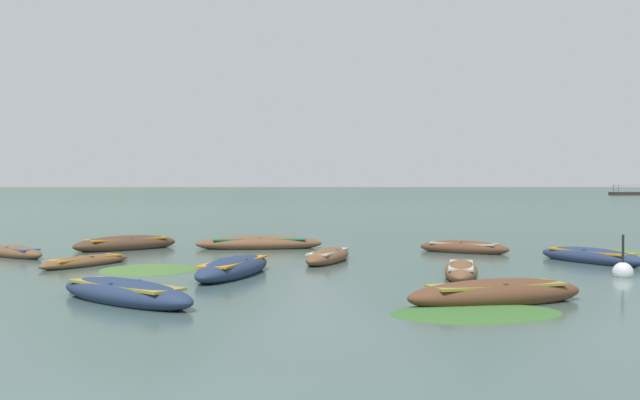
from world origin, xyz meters
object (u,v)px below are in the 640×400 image
rowboat_4 (496,294)px  rowboat_8 (328,256)px  rowboat_9 (461,271)px  rowboat_1 (464,248)px  rowboat_0 (125,293)px  mooring_buoy (623,272)px  ferry_0 (630,193)px  rowboat_10 (591,257)px  rowboat_6 (259,243)px  rowboat_2 (86,261)px  rowboat_7 (126,244)px  rowboat_11 (234,268)px  rowboat_5 (14,252)px

rowboat_4 → rowboat_8: bearing=120.0°
rowboat_4 → rowboat_9: (-0.42, 4.10, -0.04)m
rowboat_1 → rowboat_0: bearing=-122.1°
mooring_buoy → ferry_0: bearing=74.4°
rowboat_8 → rowboat_1: bearing=40.4°
rowboat_8 → rowboat_10: size_ratio=0.96×
rowboat_10 → ferry_0: 163.34m
mooring_buoy → rowboat_6: bearing=148.1°
rowboat_2 → rowboat_10: rowboat_10 is taller
rowboat_0 → rowboat_7: 12.04m
rowboat_1 → rowboat_2: size_ratio=0.97×
rowboat_4 → rowboat_11: size_ratio=0.91×
rowboat_2 → rowboat_9: size_ratio=1.04×
rowboat_2 → rowboat_11: 5.03m
rowboat_1 → rowboat_8: size_ratio=0.94×
rowboat_9 → rowboat_8: bearing=140.5°
rowboat_8 → rowboat_9: (3.71, -3.06, -0.01)m
rowboat_9 → rowboat_10: bearing=44.5°
mooring_buoy → rowboat_2: bearing=177.8°
rowboat_4 → rowboat_10: size_ratio=1.08×
rowboat_6 → rowboat_10: 11.24m
rowboat_6 → ferry_0: (55.40, 153.76, 0.27)m
rowboat_1 → rowboat_6: size_ratio=0.68×
rowboat_7 → rowboat_1: bearing=1.7°
rowboat_2 → ferry_0: size_ratio=0.36×
rowboat_5 → rowboat_6: 8.15m
rowboat_1 → rowboat_11: bearing=-130.7°
rowboat_1 → rowboat_5: rowboat_1 is taller
rowboat_0 → rowboat_5: bearing=131.1°
rowboat_0 → ferry_0: 174.92m
rowboat_2 → rowboat_11: size_ratio=0.79×
rowboat_0 → rowboat_10: bearing=39.3°
rowboat_10 → rowboat_0: bearing=-140.7°
ferry_0 → rowboat_8: bearing=-108.3°
rowboat_6 → rowboat_11: size_ratio=1.12×
rowboat_11 → mooring_buoy: bearing=6.8°
rowboat_5 → rowboat_0: bearing=-48.9°
rowboat_0 → rowboat_9: rowboat_0 is taller
rowboat_2 → rowboat_10: 14.67m
rowboat_7 → rowboat_9: bearing=-29.0°
rowboat_5 → rowboat_11: 8.97m
mooring_buoy → rowboat_10: bearing=90.1°
rowboat_4 → rowboat_6: 13.44m
rowboat_9 → rowboat_6: bearing=132.7°
rowboat_5 → rowboat_10: (17.81, 0.68, 0.03)m
rowboat_4 → rowboat_10: rowboat_4 is taller
rowboat_7 → rowboat_8: 8.26m
rowboat_8 → rowboat_9: size_ratio=1.06×
rowboat_1 → ferry_0: 161.78m
rowboat_10 → mooring_buoy: bearing=-89.9°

